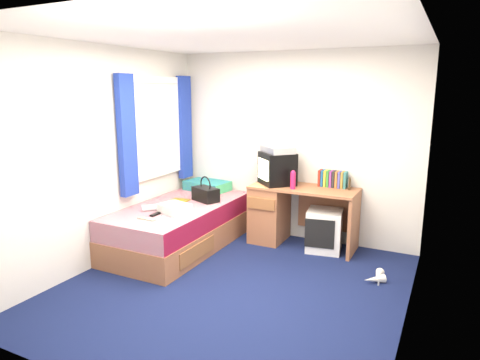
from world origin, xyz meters
The scene contains 20 objects.
ground centered at (0.00, 0.00, 0.00)m, with size 3.40×3.40×0.00m, color #0C1438.
room_shell centered at (0.00, 0.00, 1.45)m, with size 3.40×3.40×3.40m.
bed centered at (-1.10, 0.70, 0.27)m, with size 1.01×2.00×0.54m.
pillow centered at (-1.19, 1.51, 0.60)m, with size 0.59×0.38×0.13m, color #1A55A9.
desk centered at (-0.03, 1.44, 0.41)m, with size 1.30×0.55×0.75m.
storage_cube centered at (0.53, 1.38, 0.25)m, with size 0.40×0.40×0.51m, color silver.
crt_tv centered at (-0.12, 1.44, 0.95)m, with size 0.55×0.55×0.40m.
vcr centered at (-0.12, 1.44, 1.19)m, with size 0.42×0.30×0.08m, color silver.
book_row centered at (0.55, 1.60, 0.85)m, with size 0.34×0.13×0.20m.
picture_frame centered at (0.76, 1.57, 0.82)m, with size 0.02×0.12×0.14m, color #322210.
pink_water_bottle centered at (0.15, 1.28, 0.85)m, with size 0.06×0.06×0.20m, color #C71C53.
aerosol_can centered at (0.07, 1.45, 0.84)m, with size 0.05×0.05×0.19m, color silver.
handbag centered at (-0.90, 0.99, 0.63)m, with size 0.40×0.32×0.32m.
towel centered at (-0.95, 0.38, 0.59)m, with size 0.32×0.27×0.11m, color silver.
magazine centered at (-1.19, 0.79, 0.55)m, with size 0.21×0.28×0.01m, color yellow.
water_bottle centered at (-1.25, 0.33, 0.58)m, with size 0.07×0.07×0.20m, color silver.
colour_swatch_fan centered at (-1.08, 0.04, 0.55)m, with size 0.22×0.06×0.01m, color gold.
remote_control centered at (-1.09, 0.22, 0.55)m, with size 0.05×0.16×0.02m, color black.
window_assembly centered at (-1.55, 0.90, 1.42)m, with size 0.11×1.42×1.40m.
white_heels centered at (1.25, 0.78, 0.04)m, with size 0.23×0.32×0.09m.
Camera 1 is at (1.84, -3.48, 1.94)m, focal length 32.00 mm.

